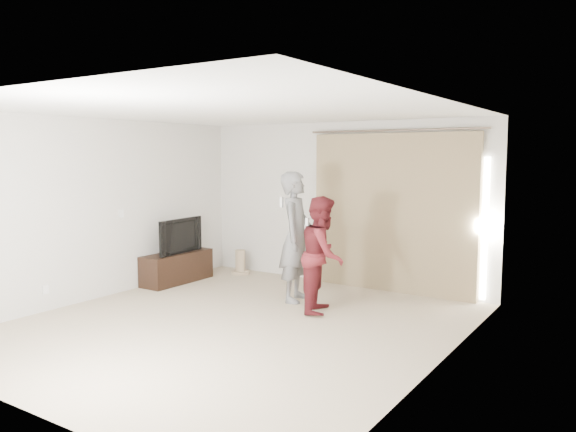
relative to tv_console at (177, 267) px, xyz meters
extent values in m
plane|color=tan|center=(2.27, -1.32, -0.24)|extent=(5.50, 5.50, 0.00)
cube|color=beige|center=(2.27, 1.43, 1.06)|extent=(5.00, 0.04, 2.60)
cube|color=beige|center=(-0.23, -1.32, 1.06)|extent=(0.04, 5.50, 2.60)
cube|color=white|center=(-0.22, -0.92, 0.96)|extent=(0.02, 0.08, 0.12)
cube|color=white|center=(-0.22, -2.22, 0.06)|extent=(0.02, 0.08, 0.12)
cube|color=white|center=(2.27, -1.32, 2.36)|extent=(5.00, 5.50, 0.01)
cube|color=#8F7C58|center=(3.17, 1.36, 0.96)|extent=(2.60, 0.10, 2.40)
cylinder|color=brown|center=(3.17, 1.36, 2.20)|extent=(2.80, 0.03, 0.03)
cube|color=white|center=(4.53, 1.40, 0.81)|extent=(0.08, 0.04, 2.00)
cube|color=black|center=(0.00, 0.00, 0.00)|extent=(0.44, 1.27, 0.49)
imported|color=black|center=(0.00, 0.00, 0.53)|extent=(0.19, 0.99, 0.56)
cylinder|color=tan|center=(0.47, 1.08, -0.22)|extent=(0.32, 0.32, 0.05)
cylinder|color=tan|center=(0.47, 1.08, -0.01)|extent=(0.18, 0.18, 0.37)
imported|color=slate|center=(2.25, 0.09, 0.68)|extent=(0.61, 0.77, 1.84)
cube|color=white|center=(2.07, -0.01, 1.17)|extent=(0.04, 0.04, 0.14)
cube|color=white|center=(2.07, 0.21, 1.05)|extent=(0.05, 0.05, 0.09)
imported|color=maroon|center=(2.85, -0.20, 0.52)|extent=(0.80, 0.90, 1.54)
cube|color=white|center=(2.67, -0.30, 0.94)|extent=(0.04, 0.04, 0.14)
cube|color=white|center=(2.67, -0.08, 0.83)|extent=(0.05, 0.05, 0.09)
camera|label=1|loc=(6.46, -6.56, 1.83)|focal=35.00mm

